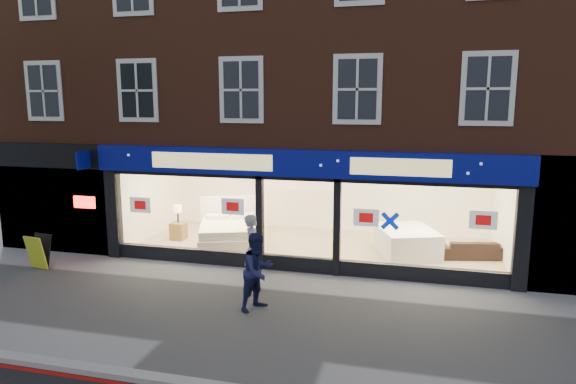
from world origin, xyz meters
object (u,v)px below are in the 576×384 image
at_px(mattress_stack, 406,241).
at_px(a_board, 39,252).
at_px(sofa, 471,249).
at_px(display_bed, 230,232).
at_px(pedestrian_grey, 253,248).
at_px(pedestrian_blue, 258,271).

distance_m(mattress_stack, a_board, 10.31).
bearing_deg(sofa, display_bed, -10.36).
bearing_deg(pedestrian_grey, a_board, 79.74).
xyz_separation_m(mattress_stack, pedestrian_grey, (-3.69, -3.09, 0.40)).
distance_m(pedestrian_grey, pedestrian_blue, 1.71).
distance_m(a_board, pedestrian_grey, 6.03).
bearing_deg(pedestrian_blue, a_board, 108.47).
bearing_deg(display_bed, a_board, -162.09).
bearing_deg(display_bed, sofa, -17.72).
relative_size(display_bed, sofa, 1.60).
distance_m(display_bed, sofa, 7.23).
height_order(mattress_stack, pedestrian_grey, pedestrian_grey).
height_order(display_bed, pedestrian_grey, pedestrian_grey).
xyz_separation_m(pedestrian_grey, pedestrian_blue, (0.64, -1.59, -0.01)).
distance_m(mattress_stack, sofa, 1.82).
bearing_deg(sofa, pedestrian_grey, 17.41).
relative_size(mattress_stack, pedestrian_grey, 1.32).
bearing_deg(sofa, pedestrian_blue, 31.80).
bearing_deg(pedestrian_grey, display_bed, 16.16).
height_order(sofa, a_board, a_board).
distance_m(sofa, pedestrian_blue, 6.84).
bearing_deg(pedestrian_grey, pedestrian_blue, -172.55).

